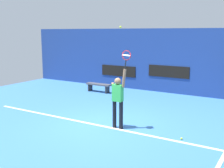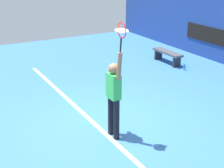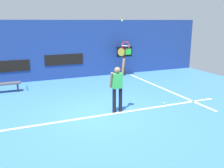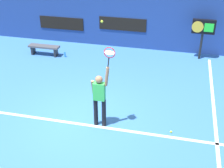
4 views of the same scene
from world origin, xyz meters
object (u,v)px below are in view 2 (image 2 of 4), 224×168
object	(u,v)px
tennis_player	(114,94)
court_bench	(167,54)
water_bottle	(184,67)
tennis_racket	(122,32)

from	to	relation	value
tennis_player	court_bench	world-z (taller)	tennis_player
tennis_player	water_bottle	distance (m)	5.35
court_bench	water_bottle	size ratio (longest dim) A/B	5.83
tennis_racket	court_bench	bearing A→B (deg)	132.58
tennis_racket	water_bottle	size ratio (longest dim) A/B	2.57
tennis_player	court_bench	bearing A→B (deg)	130.42
tennis_player	water_bottle	size ratio (longest dim) A/B	8.30
court_bench	tennis_player	bearing A→B (deg)	-49.58
tennis_racket	water_bottle	bearing A→B (deg)	125.06
tennis_racket	water_bottle	distance (m)	5.90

